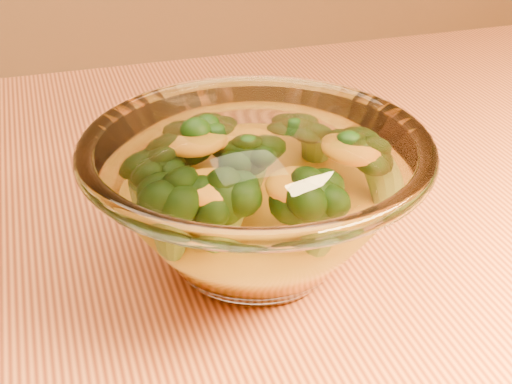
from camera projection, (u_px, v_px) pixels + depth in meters
table at (374, 318)px, 0.60m from camera, size 1.20×0.80×0.75m
glass_bowl at (256, 198)px, 0.47m from camera, size 0.23×0.23×0.10m
cheese_sauce at (256, 226)px, 0.48m from camera, size 0.13×0.13×0.04m
broccoli_heap at (244, 178)px, 0.46m from camera, size 0.16×0.14×0.06m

